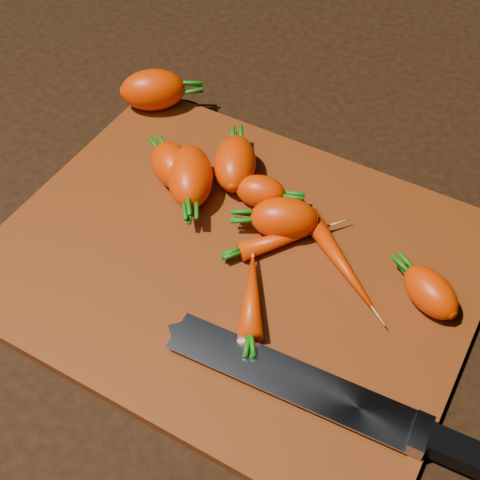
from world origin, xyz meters
The scene contains 13 objects.
ground centered at (0.00, 0.00, -0.01)m, with size 2.00×2.00×0.01m, color black.
cutting_board centered at (0.00, 0.00, 0.01)m, with size 0.50×0.40×0.01m, color #6F2A09.
carrot_0 centered at (-0.22, 0.17, 0.04)m, with size 0.08×0.05×0.05m, color red.
carrot_1 centered at (-0.12, 0.07, 0.04)m, with size 0.07×0.05×0.05m, color red.
carrot_2 centered at (-0.09, 0.06, 0.04)m, with size 0.09×0.05×0.05m, color red.
carrot_3 centered at (-0.06, 0.10, 0.04)m, with size 0.08×0.05×0.05m, color red.
carrot_4 centered at (0.03, 0.06, 0.03)m, with size 0.07×0.05×0.05m, color red.
carrot_5 centered at (-0.02, 0.08, 0.03)m, with size 0.06×0.04×0.04m, color red.
carrot_6 centered at (0.20, 0.04, 0.03)m, with size 0.07×0.04×0.04m, color red.
carrot_7 centered at (0.04, 0.04, 0.02)m, with size 0.11×0.02×0.02m, color red.
carrot_8 centered at (0.10, 0.04, 0.02)m, with size 0.13×0.02×0.02m, color red.
carrot_9 centered at (0.04, -0.04, 0.02)m, with size 0.10×0.03×0.03m, color red.
knife centered at (0.14, -0.10, 0.02)m, with size 0.38×0.06×0.02m.
Camera 1 is at (0.23, -0.39, 0.56)m, focal length 50.00 mm.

